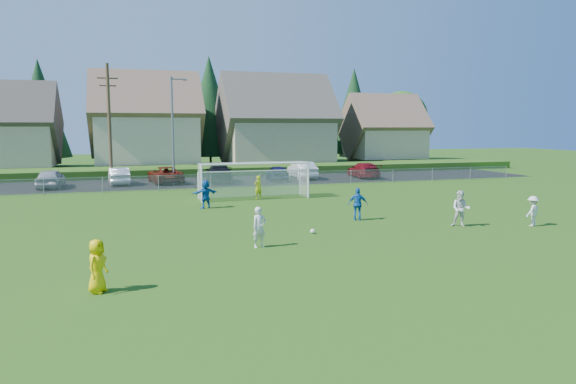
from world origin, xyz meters
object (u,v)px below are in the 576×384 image
object	(u,v)px
player_white_a	(259,227)
car_e	(277,173)
player_white_c	(533,211)
car_d	(219,173)
car_c	(165,175)
soccer_goal	(253,175)
car_a	(51,178)
car_f	(302,170)
soccer_ball	(313,231)
car_b	(119,176)
player_blue_a	(358,204)
car_g	(364,170)
goalkeeper	(258,187)
player_blue_b	(205,194)
player_white_b	(461,209)
referee	(97,266)

from	to	relation	value
player_white_a	car_e	bearing A→B (deg)	53.65
player_white_c	car_d	bearing A→B (deg)	-85.87
car_c	car_d	world-z (taller)	car_d
soccer_goal	car_a	bearing A→B (deg)	143.23
car_d	car_f	distance (m)	8.16
soccer_ball	car_b	size ratio (longest dim) A/B	0.05
player_blue_a	car_g	xyz separation A→B (m)	(10.20, 20.57, -0.13)
goalkeeper	car_a	bearing A→B (deg)	-59.11
goalkeeper	car_a	world-z (taller)	goalkeeper
car_e	goalkeeper	bearing A→B (deg)	74.07
car_a	car_b	bearing A→B (deg)	-167.77
goalkeeper	player_blue_b	bearing A→B (deg)	14.72
player_white_b	car_b	distance (m)	29.35
player_white_b	player_blue_b	world-z (taller)	player_white_b
player_blue_a	car_c	bearing A→B (deg)	-45.26
player_blue_a	car_f	world-z (taller)	player_blue_a
player_white_c	car_d	distance (m)	27.04
player_blue_b	soccer_goal	bearing A→B (deg)	-151.85
player_white_c	car_c	size ratio (longest dim) A/B	0.29
soccer_ball	car_c	xyz separation A→B (m)	(-4.96, 23.82, 0.61)
referee	player_white_b	world-z (taller)	player_white_b
player_blue_a	car_a	world-z (taller)	player_blue_a
player_white_c	soccer_goal	bearing A→B (deg)	-72.73
car_f	car_g	distance (m)	6.01
referee	car_b	distance (m)	29.84
soccer_ball	referee	bearing A→B (deg)	-146.03
soccer_ball	referee	size ratio (longest dim) A/B	0.14
player_white_a	car_g	world-z (taller)	player_white_a
player_white_b	soccer_goal	distance (m)	14.91
car_a	soccer_goal	xyz separation A→B (m)	(14.12, -10.55, 0.86)
player_white_c	player_blue_a	world-z (taller)	player_blue_a
soccer_ball	car_d	world-z (taller)	car_d
referee	car_a	distance (m)	29.35
player_white_c	player_blue_b	world-z (taller)	player_blue_b
player_white_a	player_blue_a	distance (m)	7.78
car_e	car_b	bearing A→B (deg)	2.26
car_f	car_g	xyz separation A→B (m)	(5.92, -1.00, -0.07)
player_white_b	car_f	bearing A→B (deg)	129.21
player_blue_b	car_b	size ratio (longest dim) A/B	0.38
soccer_ball	car_d	xyz separation A→B (m)	(-0.39, 23.01, 0.69)
player_white_a	car_c	size ratio (longest dim) A/B	0.32
car_c	player_white_c	bearing A→B (deg)	114.88
player_white_a	car_g	distance (m)	29.98
car_e	car_g	size ratio (longest dim) A/B	0.82
player_blue_a	car_f	distance (m)	21.99
car_b	soccer_goal	xyz separation A→B (m)	(8.95, -11.47, 0.89)
soccer_goal	player_white_c	bearing A→B (deg)	-51.97
player_blue_b	car_a	xyz separation A→B (m)	(-10.35, 14.01, -0.09)
player_white_a	car_f	world-z (taller)	player_white_a
player_blue_b	car_b	distance (m)	15.80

